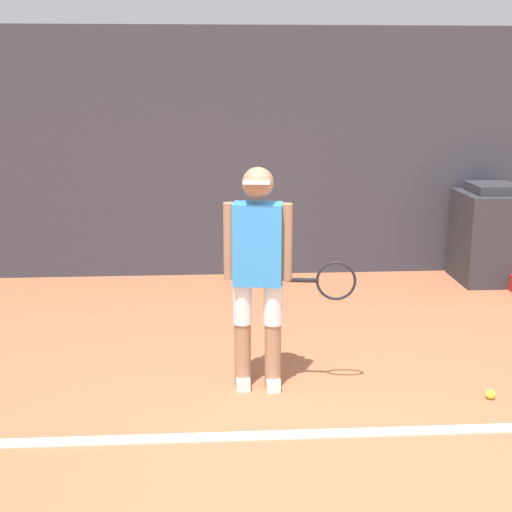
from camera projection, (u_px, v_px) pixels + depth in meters
The scene contains 6 objects.
ground_plane at pixel (331, 452), 4.32m from camera, with size 24.00×24.00×0.00m, color #B76642.
back_wall at pixel (273, 154), 7.97m from camera, with size 24.00×0.10×2.75m.
court_baseline at pixel (325, 434), 4.53m from camera, with size 21.60×0.10×0.01m.
tennis_player at pixel (259, 269), 5.02m from camera, with size 0.93×0.31×1.61m.
tennis_ball at pixel (491, 394), 5.02m from camera, with size 0.07×0.07×0.07m.
covered_chair at pixel (490, 235), 7.85m from camera, with size 0.69×0.76×1.09m.
Camera 1 is at (-0.70, -3.86, 2.20)m, focal length 50.00 mm.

